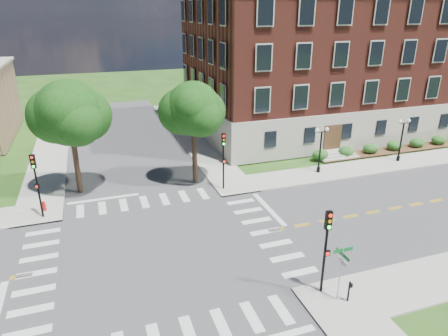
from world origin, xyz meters
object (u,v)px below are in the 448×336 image
object	(u,v)px
twin_lamp_west	(320,147)
fire_hydrant	(44,206)
traffic_signal_se	(326,242)
street_sign_pole	(342,264)
twin_lamp_east	(402,138)
push_button_post	(349,290)
traffic_signal_nw	(36,178)
traffic_signal_ne	(223,154)

from	to	relation	value
twin_lamp_west	fire_hydrant	xyz separation A→B (m)	(-23.42, -0.05, -2.06)
twin_lamp_west	traffic_signal_se	bearing A→B (deg)	-120.61
traffic_signal_se	street_sign_pole	bearing A→B (deg)	-61.39
traffic_signal_se	twin_lamp_east	world-z (taller)	traffic_signal_se
twin_lamp_east	push_button_post	xyz separation A→B (m)	(-16.92, -15.95, -1.73)
traffic_signal_se	street_sign_pole	xyz separation A→B (m)	(0.45, -0.83, -0.88)
twin_lamp_west	fire_hydrant	world-z (taller)	twin_lamp_west
traffic_signal_nw	push_button_post	xyz separation A→B (m)	(15.61, -14.79, -2.39)
traffic_signal_nw	twin_lamp_west	size ratio (longest dim) A/B	1.13
push_button_post	twin_lamp_west	bearing A→B (deg)	63.74
traffic_signal_se	twin_lamp_east	bearing A→B (deg)	39.77
street_sign_pole	push_button_post	bearing A→B (deg)	-34.12
traffic_signal_nw	street_sign_pole	size ratio (longest dim) A/B	1.55
traffic_signal_ne	street_sign_pole	bearing A→B (deg)	-85.44
traffic_signal_nw	twin_lamp_east	distance (m)	32.55
twin_lamp_west	twin_lamp_east	size ratio (longest dim) A/B	1.00
traffic_signal_ne	push_button_post	xyz separation A→B (m)	(1.63, -15.25, -2.39)
traffic_signal_se	twin_lamp_west	size ratio (longest dim) A/B	1.13
street_sign_pole	fire_hydrant	world-z (taller)	street_sign_pole
fire_hydrant	push_button_post	bearing A→B (deg)	-45.47
traffic_signal_se	twin_lamp_west	world-z (taller)	traffic_signal_se
street_sign_pole	fire_hydrant	bearing A→B (deg)	134.25
traffic_signal_ne	push_button_post	distance (m)	15.52
twin_lamp_east	street_sign_pole	distance (m)	23.38
traffic_signal_ne	twin_lamp_east	world-z (taller)	traffic_signal_ne
twin_lamp_west	traffic_signal_ne	bearing A→B (deg)	-176.12
traffic_signal_se	twin_lamp_west	distance (m)	17.16
street_sign_pole	traffic_signal_nw	bearing A→B (deg)	136.31
push_button_post	fire_hydrant	bearing A→B (deg)	134.53
traffic_signal_se	traffic_signal_nw	bearing A→B (deg)	137.13
traffic_signal_nw	twin_lamp_east	size ratio (longest dim) A/B	1.13
street_sign_pole	twin_lamp_west	bearing A→B (deg)	62.02
traffic_signal_nw	fire_hydrant	xyz separation A→B (m)	(0.02, 1.05, -2.72)
traffic_signal_nw	twin_lamp_east	bearing A→B (deg)	2.05
traffic_signal_ne	twin_lamp_west	world-z (taller)	traffic_signal_ne
traffic_signal_ne	fire_hydrant	bearing A→B (deg)	177.56
twin_lamp_west	push_button_post	distance (m)	17.80
traffic_signal_ne	twin_lamp_west	bearing A→B (deg)	3.88
twin_lamp_east	street_sign_pole	world-z (taller)	twin_lamp_east
push_button_post	fire_hydrant	size ratio (longest dim) A/B	1.60
traffic_signal_nw	street_sign_pole	world-z (taller)	traffic_signal_nw
traffic_signal_nw	street_sign_pole	xyz separation A→B (m)	(15.16, -14.49, -0.88)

